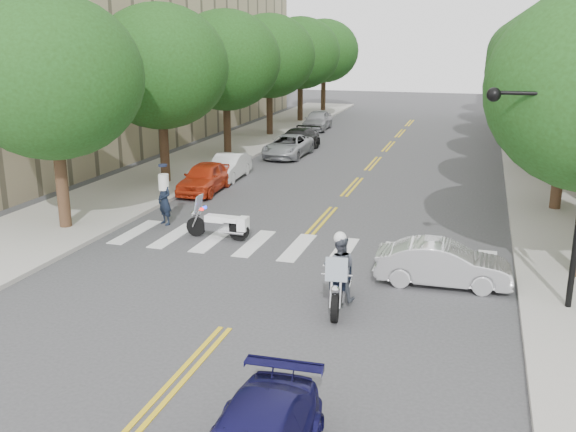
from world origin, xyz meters
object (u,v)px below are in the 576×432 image
at_px(motorcycle_police, 339,273).
at_px(convertible, 443,264).
at_px(officer_standing, 165,200).
at_px(motorcycle_parked, 223,224).

xyz_separation_m(motorcycle_police, convertible, (2.54, 2.34, -0.29)).
bearing_deg(officer_standing, motorcycle_police, -5.70).
xyz_separation_m(motorcycle_parked, convertible, (7.73, -2.19, 0.10)).
distance_m(motorcycle_parked, convertible, 8.03).
relative_size(motorcycle_parked, convertible, 0.62).
height_order(motorcycle_police, officer_standing, motorcycle_police).
relative_size(motorcycle_police, officer_standing, 1.36).
relative_size(motorcycle_police, motorcycle_parked, 1.08).
relative_size(motorcycle_police, convertible, 0.67).
distance_m(officer_standing, convertible, 11.02).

